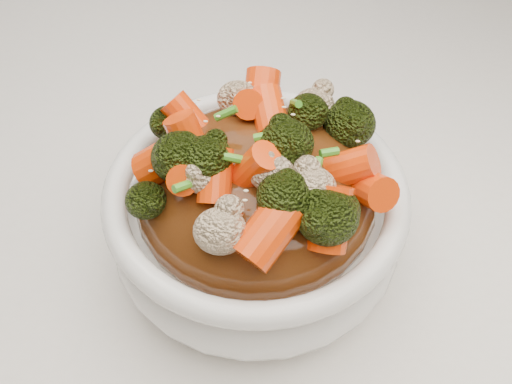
# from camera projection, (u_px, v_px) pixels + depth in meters

# --- Properties ---
(tablecloth) EXTENTS (1.20, 0.80, 0.04)m
(tablecloth) POSITION_uv_depth(u_px,v_px,m) (270.00, 220.00, 0.52)
(tablecloth) COLOR white
(tablecloth) RESTS_ON dining_table
(bowl) EXTENTS (0.25, 0.25, 0.08)m
(bowl) POSITION_uv_depth(u_px,v_px,m) (256.00, 221.00, 0.44)
(bowl) COLOR white
(bowl) RESTS_ON tablecloth
(sauce_base) EXTENTS (0.20, 0.20, 0.09)m
(sauce_base) POSITION_uv_depth(u_px,v_px,m) (256.00, 195.00, 0.42)
(sauce_base) COLOR #4B240D
(sauce_base) RESTS_ON bowl
(carrots) EXTENTS (0.20, 0.20, 0.05)m
(carrots) POSITION_uv_depth(u_px,v_px,m) (256.00, 131.00, 0.37)
(carrots) COLOR #FD4508
(carrots) RESTS_ON sauce_base
(broccoli) EXTENTS (0.20, 0.20, 0.04)m
(broccoli) POSITION_uv_depth(u_px,v_px,m) (256.00, 132.00, 0.37)
(broccoli) COLOR black
(broccoli) RESTS_ON sauce_base
(cauliflower) EXTENTS (0.20, 0.20, 0.04)m
(cauliflower) POSITION_uv_depth(u_px,v_px,m) (256.00, 134.00, 0.38)
(cauliflower) COLOR beige
(cauliflower) RESTS_ON sauce_base
(scallions) EXTENTS (0.15, 0.15, 0.02)m
(scallions) POSITION_uv_depth(u_px,v_px,m) (256.00, 129.00, 0.37)
(scallions) COLOR #409121
(scallions) RESTS_ON sauce_base
(sesame_seeds) EXTENTS (0.18, 0.18, 0.01)m
(sesame_seeds) POSITION_uv_depth(u_px,v_px,m) (256.00, 129.00, 0.37)
(sesame_seeds) COLOR beige
(sesame_seeds) RESTS_ON sauce_base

